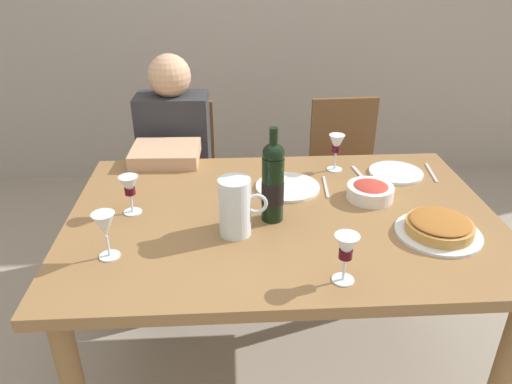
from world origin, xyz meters
name	(u,v)px	position (x,y,z in m)	size (l,w,h in m)	color
ground_plane	(278,368)	(0.00, 0.00, 0.00)	(8.00, 8.00, 0.00)	gray
dining_table	(282,236)	(0.00, 0.00, 0.67)	(1.50, 1.00, 0.76)	olive
wine_bottle	(273,182)	(-0.04, -0.03, 0.90)	(0.08, 0.08, 0.33)	black
water_pitcher	(235,210)	(-0.17, -0.12, 0.85)	(0.16, 0.10, 0.20)	silver
baked_tart	(439,227)	(0.49, -0.16, 0.79)	(0.28, 0.28, 0.06)	silver
salad_bowl	(370,191)	(0.34, 0.09, 0.79)	(0.17, 0.17, 0.06)	white
wine_glass_left_diner	(336,145)	(0.26, 0.35, 0.87)	(0.07, 0.07, 0.16)	silver
wine_glass_right_diner	(130,188)	(-0.53, 0.04, 0.86)	(0.07, 0.07, 0.14)	silver
wine_glass_centre	(346,249)	(0.13, -0.39, 0.87)	(0.07, 0.07, 0.15)	silver
wine_glass_spare	(105,226)	(-0.56, -0.23, 0.87)	(0.07, 0.07, 0.15)	silver
dinner_plate_left_setting	(396,173)	(0.50, 0.30, 0.77)	(0.22, 0.22, 0.01)	silver
dinner_plate_right_setting	(288,187)	(0.04, 0.19, 0.77)	(0.25, 0.25, 0.01)	white
fork_left_setting	(360,174)	(0.35, 0.30, 0.76)	(0.16, 0.01, 0.01)	silver
knife_left_setting	(431,173)	(0.65, 0.30, 0.76)	(0.18, 0.01, 0.01)	silver
knife_right_setting	(326,187)	(0.19, 0.19, 0.76)	(0.18, 0.01, 0.01)	silver
spoon_right_setting	(249,189)	(-0.11, 0.19, 0.76)	(0.16, 0.01, 0.01)	silver
chair_left	(181,175)	(-0.45, 0.90, 0.50)	(0.41, 0.41, 0.87)	brown
diner_left	(174,173)	(-0.45, 0.66, 0.62)	(0.35, 0.51, 1.16)	#2D2D33
chair_right	(345,170)	(0.45, 0.90, 0.50)	(0.41, 0.41, 0.87)	brown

